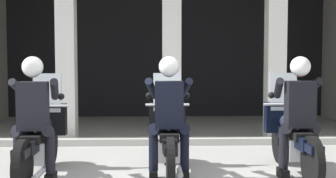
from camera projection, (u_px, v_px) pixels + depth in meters
ground_plane at (164, 140)px, 8.75m from camera, size 80.00×80.00×0.00m
station_building at (168, 37)px, 10.74m from camera, size 9.02×4.24×3.31m
kerb_strip at (173, 141)px, 8.30m from camera, size 8.52×0.24×0.12m
motorcycle_left at (40, 139)px, 6.03m from camera, size 0.62×2.04×1.35m
police_officer_left at (34, 108)px, 5.72m from camera, size 0.63×0.61×1.58m
motorcycle_center at (168, 137)px, 6.19m from camera, size 0.62×2.04×1.35m
police_officer_center at (169, 107)px, 5.87m from camera, size 0.63×0.61×1.58m
motorcycle_right at (292, 136)px, 6.26m from camera, size 0.62×2.04×1.35m
police_officer_right at (299, 106)px, 5.94m from camera, size 0.63×0.61×1.58m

